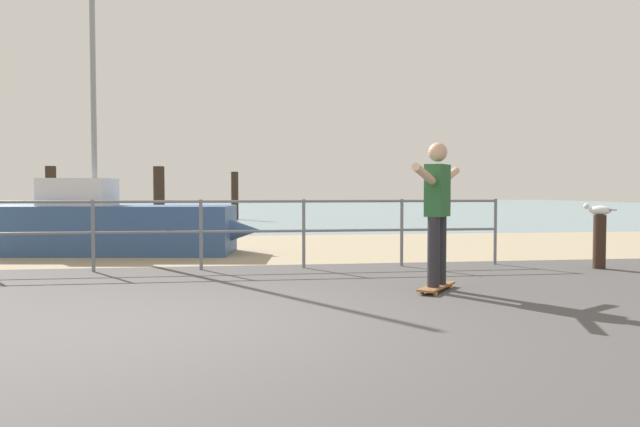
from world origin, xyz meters
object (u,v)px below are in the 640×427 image
(sailboat, at_px, (120,226))
(skateboard, at_px, (437,287))
(seagull, at_px, (599,210))
(skateboarder, at_px, (437,205))
(bollard_short, at_px, (599,242))

(sailboat, relative_size, skateboard, 7.62)
(skateboard, bearing_deg, seagull, 27.22)
(sailboat, height_order, skateboarder, sailboat)
(sailboat, distance_m, seagull, 8.09)
(bollard_short, bearing_deg, seagull, 132.13)
(skateboarder, height_order, seagull, skateboarder)
(seagull, bearing_deg, skateboarder, -152.78)
(skateboarder, relative_size, bollard_short, 2.02)
(skateboard, height_order, bollard_short, bollard_short)
(seagull, bearing_deg, bollard_short, -47.87)
(skateboard, height_order, skateboarder, skateboarder)
(skateboarder, distance_m, bollard_short, 3.48)
(sailboat, bearing_deg, skateboarder, -46.99)
(skateboard, relative_size, seagull, 1.91)
(sailboat, xyz_separation_m, skateboard, (4.40, -4.72, -0.46))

